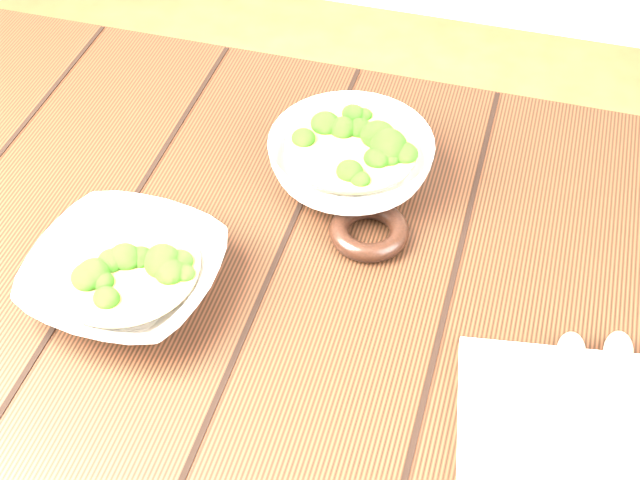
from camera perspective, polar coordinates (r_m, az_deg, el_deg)
table at (r=1.10m, az=-1.80°, el=-6.20°), size 1.20×0.80×0.75m
soup_bowl_front at (r=0.99m, az=-12.33°, el=-2.15°), size 0.22×0.22×0.06m
soup_bowl_back at (r=1.09m, az=1.97°, el=5.20°), size 0.21×0.21×0.07m
trivet at (r=1.04m, az=3.17°, el=0.59°), size 0.09×0.09×0.02m
napkin at (r=0.91m, az=16.16°, el=-11.55°), size 0.26×0.22×0.01m
spoon_left at (r=0.93m, az=15.58°, el=-8.73°), size 0.03×0.19×0.01m
spoon_right at (r=0.95m, az=18.28°, el=-8.49°), size 0.03×0.19×0.01m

